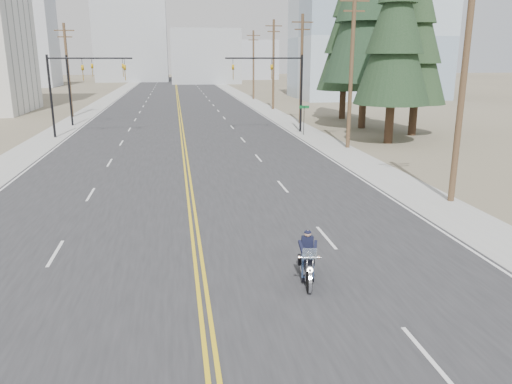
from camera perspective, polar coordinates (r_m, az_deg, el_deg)
The scene contains 24 objects.
ground_plane at distance 15.11m, azimuth -6.11°, elevation -11.56°, with size 400.00×400.00×0.00m, color #776D56.
road at distance 83.77m, azimuth -8.91°, elevation 10.33°, with size 20.00×200.00×0.01m, color #303033.
sidewalk_left at distance 84.48m, azimuth -16.84°, elevation 9.91°, with size 3.00×200.00×0.01m, color #A5A5A0.
sidewalk_right at distance 84.64m, azimuth -0.97°, elevation 10.55°, with size 3.00×200.00×0.01m, color #A5A5A0.
traffic_mast_left at distance 46.30m, azimuth -20.08°, elevation 11.98°, with size 7.10×0.26×7.00m.
traffic_mast_right at distance 46.53m, azimuth 2.75°, elevation 12.86°, with size 7.10×0.26×7.00m.
traffic_mast_far at distance 54.24m, azimuth -18.90°, elevation 12.35°, with size 6.10×0.26×7.00m.
street_sign at distance 45.23m, azimuth 5.51°, elevation 8.77°, with size 0.90×0.06×2.62m.
utility_pole_a at distance 25.19m, azimuth 22.61°, elevation 11.65°, with size 2.20×0.30×11.00m.
utility_pole_b at distance 38.78m, azimuth 10.85°, elevation 13.72°, with size 2.20×0.30×11.50m.
utility_pole_c at distance 53.14m, azimuth 5.22°, elevation 13.96°, with size 2.20×0.30×11.00m.
utility_pole_d at distance 67.78m, azimuth 2.01°, elevation 14.46°, with size 2.20×0.30×11.50m.
utility_pole_e at distance 84.52m, azimuth -0.29°, elevation 14.43°, with size 2.20×0.30×11.00m.
utility_pole_left at distance 62.65m, azimuth -20.71°, elevation 13.01°, with size 2.20×0.30×10.50m.
glass_building at distance 89.69m, azimuth 12.67°, elevation 16.85°, with size 24.00×16.00×20.00m, color #9EB5CC.
haze_bldg_a at distance 133.09m, azimuth -25.16°, elevation 15.59°, with size 14.00×12.00×22.00m, color #B7BCC6.
haze_bldg_b at distance 138.76m, azimuth -5.85°, elevation 15.16°, with size 18.00×14.00×14.00m, color #ADB2B7.
haze_bldg_c at distance 130.01m, azimuth 9.36°, elevation 15.93°, with size 16.00×12.00×18.00m, color #B7BCC6.
haze_bldg_d at distance 154.05m, azimuth -14.06°, elevation 17.02°, with size 20.00×15.00×26.00m, color #ADB2B7.
haze_bldg_e at distance 165.49m, azimuth -0.31°, elevation 14.87°, with size 14.00×14.00×12.00m, color #B7BCC6.
motorcyclist at distance 15.57m, azimuth 5.94°, elevation -7.48°, with size 0.88×2.05×1.60m, color black, non-canonical shape.
conifer_near at distance 41.80m, azimuth 15.71°, elevation 17.77°, with size 5.97×5.97×15.80m.
conifer_mid at distance 46.83m, azimuth 18.15°, elevation 16.03°, with size 5.28×5.28×14.09m.
conifer_far at distance 58.07m, azimuth 10.21°, elevation 17.39°, with size 6.04×6.04×16.18m.
Camera 1 is at (-0.59, -13.50, 6.77)m, focal length 35.00 mm.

